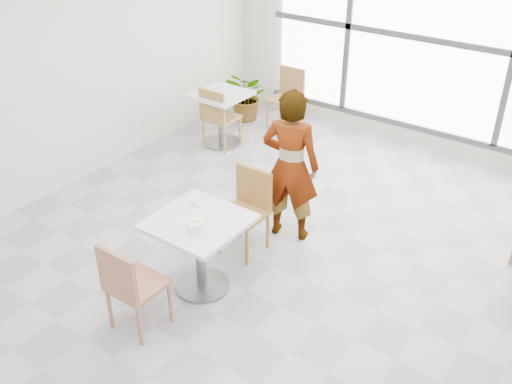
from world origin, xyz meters
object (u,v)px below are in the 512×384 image
Objects in this scene: main_table at (200,241)px; plant_left at (248,96)px; chair_near at (129,283)px; bg_chair_left_near at (218,115)px; bg_table_left at (221,111)px; person at (290,166)px; chair_far at (248,205)px; bg_chair_left_far at (288,94)px; oatmeal_bowl at (195,225)px; coffee_cup at (192,202)px.

plant_left is at bearing 120.27° from main_table.
chair_near and bg_chair_left_near have the same top height.
main_table is 1.07× the size of bg_table_left.
person reaches higher than chair_near.
main_table is 0.78m from chair_far.
main_table is 1.27m from person.
bg_table_left is at bearing -68.78° from bg_chair_left_near.
bg_table_left is (-1.77, 1.78, -0.01)m from chair_far.
bg_chair_left_far is (-1.59, 2.41, -0.32)m from person.
oatmeal_bowl reaches higher than coffee_cup.
main_table is 0.49× the size of person.
bg_chair_left_far is at bearing 16.75° from plant_left.
chair_far is 0.96m from oatmeal_bowl.
chair_near and chair_far have the same top height.
person is at bearing 64.04° from chair_far.
oatmeal_bowl is at bearing -54.92° from bg_table_left.
bg_chair_left_near reaches higher than oatmeal_bowl.
bg_chair_left_far reaches higher than main_table.
main_table is at bearing -87.17° from chair_far.
bg_table_left is 0.86× the size of bg_chair_left_near.
person is at bearing -33.97° from bg_table_left.
bg_table_left is at bearing -110.32° from bg_chair_left_far.
bg_table_left is (-1.98, 1.34, -0.33)m from person.
bg_chair_left_near reaches higher than plant_left.
coffee_cup is at bearing -61.29° from plant_left.
chair_far is 0.70m from coffee_cup.
main_table is 0.31m from oatmeal_bowl.
person is at bearing -45.49° from plant_left.
bg_chair_left_near is (0.06, -0.15, 0.01)m from bg_table_left.
main_table is at bearing -54.78° from bg_table_left.
plant_left is (-0.26, 1.04, -0.12)m from bg_chair_left_near.
oatmeal_bowl is 3.14m from bg_chair_left_near.
oatmeal_bowl is at bearing -82.57° from chair_far.
oatmeal_bowl is 0.24× the size of bg_chair_left_near.
chair_far is 3.32m from plant_left.
main_table is 2.98m from bg_chair_left_near.
main_table is 0.37m from coffee_cup.
main_table is 5.03× the size of coffee_cup.
person is 1.88× the size of bg_chair_left_near.
chair_near is 3.74m from bg_table_left.
chair_far is at bearing -45.14° from bg_table_left.
bg_chair_left_near is 1.08m from plant_left.
coffee_cup is at bearing -83.05° from chair_near.
bg_chair_left_far is (-1.37, 2.85, 0.00)m from chair_far.
bg_chair_left_near is 1.27m from bg_chair_left_far.
oatmeal_bowl reaches higher than main_table.
bg_chair_left_far is 1.14× the size of plant_left.
bg_table_left is at bearing 125.08° from oatmeal_bowl.
chair_far is (0.06, 1.55, 0.00)m from chair_near.
chair_near is at bearing -105.73° from oatmeal_bowl.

